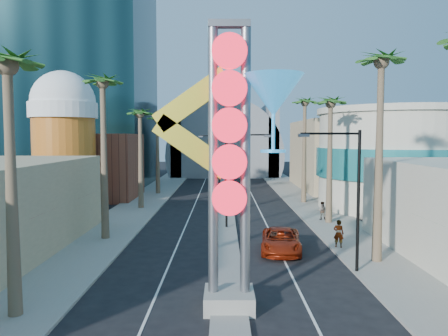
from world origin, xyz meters
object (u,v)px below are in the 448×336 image
pedestrian_a (339,234)px  pedestrian_b (322,211)px  neon_sign (248,144)px  red_pickup (281,241)px

pedestrian_a → pedestrian_b: bearing=-73.9°
neon_sign → pedestrian_a: 13.78m
red_pickup → pedestrian_a: 4.05m
red_pickup → pedestrian_a: size_ratio=2.92×
neon_sign → red_pickup: bearing=74.1°
pedestrian_a → neon_sign: bearing=79.3°
pedestrian_b → red_pickup: bearing=78.4°
red_pickup → pedestrian_b: (5.11, 10.61, 0.20)m
red_pickup → pedestrian_b: pedestrian_b is taller
pedestrian_a → pedestrian_b: pedestrian_a is taller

